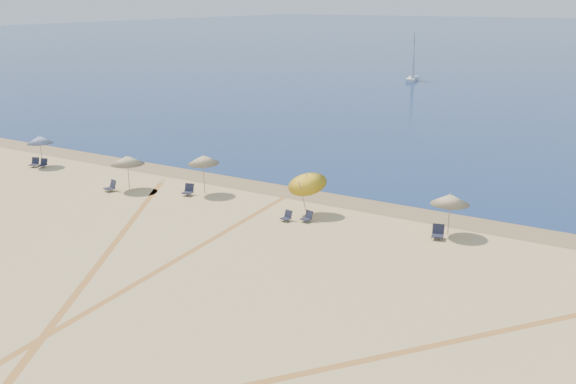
% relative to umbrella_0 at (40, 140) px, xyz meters
% --- Properties ---
extents(wet_sand, '(500.00, 500.00, 0.00)m').
position_rel_umbrella_0_xyz_m(wet_sand, '(21.79, 3.97, -2.02)').
color(wet_sand, olive).
rests_on(wet_sand, ground).
extents(umbrella_0, '(1.92, 1.92, 2.36)m').
position_rel_umbrella_0_xyz_m(umbrella_0, '(0.00, 0.00, 0.00)').
color(umbrella_0, gray).
rests_on(umbrella_0, ground).
extents(umbrella_1, '(2.21, 2.21, 2.33)m').
position_rel_umbrella_0_xyz_m(umbrella_1, '(10.13, -1.19, -0.04)').
color(umbrella_1, gray).
rests_on(umbrella_1, ground).
extents(umbrella_2, '(2.01, 2.04, 2.60)m').
position_rel_umbrella_0_xyz_m(umbrella_2, '(15.00, 0.68, 0.24)').
color(umbrella_2, gray).
rests_on(umbrella_2, ground).
extents(umbrella_3, '(2.30, 2.33, 2.74)m').
position_rel_umbrella_0_xyz_m(umbrella_3, '(22.75, 0.45, 0.01)').
color(umbrella_3, gray).
rests_on(umbrella_3, ground).
extents(umbrella_4, '(2.06, 2.06, 2.32)m').
position_rel_umbrella_0_xyz_m(umbrella_4, '(31.02, 1.34, -0.04)').
color(umbrella_4, gray).
rests_on(umbrella_4, ground).
extents(chair_0, '(0.77, 0.83, 0.68)m').
position_rel_umbrella_0_xyz_m(chair_0, '(-0.32, -0.43, -1.72)').
color(chair_0, black).
rests_on(chair_0, ground).
extents(chair_1, '(0.70, 0.76, 0.65)m').
position_rel_umbrella_0_xyz_m(chair_1, '(0.38, -0.22, -1.74)').
color(chair_1, black).
rests_on(chair_1, ground).
extents(chair_2, '(0.77, 0.85, 0.73)m').
position_rel_umbrella_0_xyz_m(chair_2, '(9.43, -2.13, -1.70)').
color(chair_2, black).
rests_on(chair_2, ground).
extents(chair_3, '(0.76, 0.84, 0.73)m').
position_rel_umbrella_0_xyz_m(chair_3, '(14.35, -0.18, -1.70)').
color(chair_3, black).
rests_on(chair_3, ground).
extents(chair_4, '(0.58, 0.65, 0.60)m').
position_rel_umbrella_0_xyz_m(chair_4, '(22.46, -1.24, -1.76)').
color(chair_4, black).
rests_on(chair_4, ground).
extents(chair_5, '(0.65, 0.71, 0.62)m').
position_rel_umbrella_0_xyz_m(chair_5, '(23.52, -0.74, -1.75)').
color(chair_5, black).
rests_on(chair_5, ground).
extents(chair_6, '(0.79, 0.86, 0.74)m').
position_rel_umbrella_0_xyz_m(chair_6, '(30.77, 0.47, -1.69)').
color(chair_6, black).
rests_on(chair_6, ground).
extents(sailboat_0, '(2.23, 4.91, 7.09)m').
position_rel_umbrella_0_xyz_m(sailboat_0, '(4.04, 64.90, 0.12)').
color(sailboat_0, white).
rests_on(sailboat_0, ocean).
extents(tire_tracks, '(53.05, 43.85, 0.00)m').
position_rel_umbrella_0_xyz_m(tire_tracks, '(23.38, -11.86, -2.02)').
color(tire_tracks, tan).
rests_on(tire_tracks, ground).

